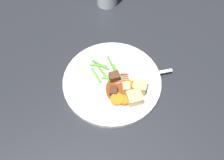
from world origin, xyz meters
The scene contains 20 objects.
ground_plane centered at (0.00, 0.00, 0.00)m, with size 3.00×3.00×0.00m, color #26282D.
dinner_plate centered at (0.00, 0.00, 0.01)m, with size 0.29×0.29×0.01m, color white.
stew_sauce centered at (0.04, 0.01, 0.01)m, with size 0.11×0.11×0.00m, color brown.
carrot_slice_0 centered at (0.08, 0.03, 0.02)m, with size 0.04×0.04×0.01m, color orange.
carrot_slice_1 centered at (0.04, 0.03, 0.02)m, with size 0.02×0.02×0.01m, color orange.
carrot_slice_2 centered at (0.08, -0.01, 0.02)m, with size 0.03×0.03×0.01m, color orange.
carrot_slice_3 centered at (0.06, -0.03, 0.02)m, with size 0.04×0.04×0.01m, color orange.
potato_chunk_0 centered at (0.05, 0.02, 0.02)m, with size 0.03×0.02×0.02m, color #E5CC7A.
potato_chunk_1 centered at (0.09, 0.01, 0.03)m, with size 0.04×0.04×0.03m, color #E5CC7A.
potato_chunk_2 centered at (0.07, 0.04, 0.03)m, with size 0.04×0.03×0.03m, color #E5CC7A.
meat_chunk_0 centered at (0.00, 0.01, 0.02)m, with size 0.03×0.03×0.02m, color #56331E.
meat_chunk_1 centered at (0.04, -0.02, 0.02)m, with size 0.03×0.02×0.02m, color #4C2B19.
green_bean_0 centered at (-0.06, 0.00, 0.02)m, with size 0.01×0.01×0.06m, color #4C8E33.
green_bean_1 centered at (-0.01, 0.03, 0.02)m, with size 0.01×0.01×0.06m, color #66AD42.
green_bean_2 centered at (-0.03, -0.01, 0.02)m, with size 0.01×0.01×0.06m, color #599E38.
green_bean_3 centered at (-0.04, -0.03, 0.02)m, with size 0.01×0.01×0.06m, color #66AD42.
green_bean_4 centered at (-0.04, 0.03, 0.02)m, with size 0.01×0.01×0.07m, color #4C8E33.
green_bean_5 centered at (-0.06, -0.01, 0.02)m, with size 0.01×0.01×0.05m, color #599E38.
green_bean_6 centered at (-0.01, 0.00, 0.02)m, with size 0.01×0.01×0.05m, color #66AD42.
fork centered at (0.04, 0.08, 0.01)m, with size 0.08×0.17×0.00m.
Camera 1 is at (0.32, -0.22, 0.62)m, focal length 39.77 mm.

